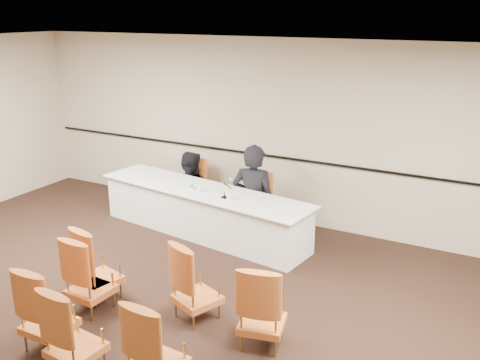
% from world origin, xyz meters
% --- Properties ---
extents(floor, '(10.00, 10.00, 0.00)m').
position_xyz_m(floor, '(0.00, 0.00, 0.00)').
color(floor, black).
rests_on(floor, ground).
extents(ceiling, '(10.00, 10.00, 0.00)m').
position_xyz_m(ceiling, '(0.00, 0.00, 3.00)').
color(ceiling, silver).
rests_on(ceiling, ground).
extents(wall_back, '(10.00, 0.04, 3.00)m').
position_xyz_m(wall_back, '(0.00, 4.00, 1.50)').
color(wall_back, '#BFB596').
rests_on(wall_back, ground).
extents(wall_rail, '(9.80, 0.04, 0.03)m').
position_xyz_m(wall_rail, '(0.00, 3.96, 1.10)').
color(wall_rail, black).
rests_on(wall_rail, wall_back).
extents(panel_table, '(3.77, 1.34, 0.74)m').
position_xyz_m(panel_table, '(-0.91, 2.86, 0.37)').
color(panel_table, white).
rests_on(panel_table, ground).
extents(panelist_main, '(0.77, 0.56, 1.95)m').
position_xyz_m(panelist_main, '(-0.26, 3.33, 0.46)').
color(panelist_main, black).
rests_on(panelist_main, ground).
extents(panelist_main_chair, '(0.56, 0.56, 0.95)m').
position_xyz_m(panelist_main_chair, '(-0.26, 3.33, 0.47)').
color(panelist_main_chair, '#AB4E1E').
rests_on(panelist_main_chair, ground).
extents(panelist_second, '(0.89, 0.76, 1.62)m').
position_xyz_m(panelist_second, '(-1.59, 3.51, 0.31)').
color(panelist_second, black).
rests_on(panelist_second, ground).
extents(panelist_second_chair, '(0.56, 0.56, 0.95)m').
position_xyz_m(panelist_second_chair, '(-1.59, 3.51, 0.47)').
color(panelist_second_chair, '#AB4E1E').
rests_on(panelist_second_chair, ground).
extents(papers, '(0.36, 0.31, 0.00)m').
position_xyz_m(papers, '(-0.45, 2.80, 0.74)').
color(papers, white).
rests_on(papers, panel_table).
extents(microphone, '(0.13, 0.21, 0.28)m').
position_xyz_m(microphone, '(-0.41, 2.69, 0.88)').
color(microphone, black).
rests_on(microphone, panel_table).
extents(water_bottle, '(0.08, 0.08, 0.21)m').
position_xyz_m(water_bottle, '(-1.07, 2.79, 0.84)').
color(water_bottle, '#18857C').
rests_on(water_bottle, panel_table).
extents(drinking_glass, '(0.07, 0.07, 0.10)m').
position_xyz_m(drinking_glass, '(-0.91, 2.77, 0.79)').
color(drinking_glass, white).
rests_on(drinking_glass, panel_table).
extents(coffee_cup, '(0.10, 0.10, 0.12)m').
position_xyz_m(coffee_cup, '(-0.33, 2.68, 0.80)').
color(coffee_cup, white).
rests_on(coffee_cup, panel_table).
extents(aud_chair_front_left, '(0.60, 0.60, 0.95)m').
position_xyz_m(aud_chair_front_left, '(-0.98, 0.57, 0.47)').
color(aud_chair_front_left, '#AB4E1E').
rests_on(aud_chair_front_left, ground).
extents(aud_chair_front_mid, '(0.65, 0.65, 0.95)m').
position_xyz_m(aud_chair_front_mid, '(0.33, 0.76, 0.47)').
color(aud_chair_front_mid, '#AB4E1E').
rests_on(aud_chair_front_mid, ground).
extents(aud_chair_front_right, '(0.60, 0.60, 0.95)m').
position_xyz_m(aud_chair_front_right, '(1.21, 0.66, 0.47)').
color(aud_chair_front_right, '#AB4E1E').
rests_on(aud_chair_front_right, ground).
extents(aud_chair_back_left, '(0.51, 0.51, 0.95)m').
position_xyz_m(aud_chair_back_left, '(-0.73, -0.44, 0.47)').
color(aud_chair_back_left, '#AB4E1E').
rests_on(aud_chair_back_left, ground).
extents(aud_chair_back_mid, '(0.54, 0.54, 0.95)m').
position_xyz_m(aud_chair_back_mid, '(-0.19, -0.61, 0.47)').
color(aud_chair_back_mid, '#AB4E1E').
rests_on(aud_chair_back_mid, ground).
extents(aud_chair_back_right, '(0.53, 0.53, 0.95)m').
position_xyz_m(aud_chair_back_right, '(0.66, -0.43, 0.47)').
color(aud_chair_back_right, '#AB4E1E').
rests_on(aud_chair_back_right, ground).
extents(aud_chair_extra, '(0.53, 0.53, 0.95)m').
position_xyz_m(aud_chair_extra, '(-0.87, 0.32, 0.47)').
color(aud_chair_extra, '#AB4E1E').
rests_on(aud_chair_extra, ground).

